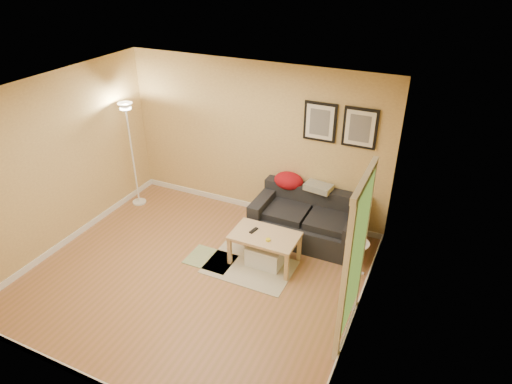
# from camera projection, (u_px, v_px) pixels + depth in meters

# --- Properties ---
(floor) EXTENTS (4.50, 4.50, 0.00)m
(floor) POSITION_uv_depth(u_px,v_px,m) (196.00, 275.00, 6.30)
(floor) COLOR #A56A46
(floor) RESTS_ON ground
(ceiling) EXTENTS (4.50, 4.50, 0.00)m
(ceiling) POSITION_uv_depth(u_px,v_px,m) (181.00, 96.00, 5.03)
(ceiling) COLOR white
(ceiling) RESTS_ON wall_back
(wall_back) EXTENTS (4.50, 0.00, 4.50)m
(wall_back) POSITION_uv_depth(u_px,v_px,m) (255.00, 141.00, 7.24)
(wall_back) COLOR #DEBC71
(wall_back) RESTS_ON ground
(wall_front) EXTENTS (4.50, 0.00, 4.50)m
(wall_front) POSITION_uv_depth(u_px,v_px,m) (72.00, 293.00, 4.08)
(wall_front) COLOR #DEBC71
(wall_front) RESTS_ON ground
(wall_left) EXTENTS (0.00, 4.00, 4.00)m
(wall_left) POSITION_uv_depth(u_px,v_px,m) (58.00, 164.00, 6.49)
(wall_left) COLOR #DEBC71
(wall_left) RESTS_ON ground
(wall_right) EXTENTS (0.00, 4.00, 4.00)m
(wall_right) POSITION_uv_depth(u_px,v_px,m) (364.00, 238.00, 4.83)
(wall_right) COLOR #DEBC71
(wall_right) RESTS_ON ground
(baseboard_back) EXTENTS (4.50, 0.02, 0.10)m
(baseboard_back) POSITION_uv_depth(u_px,v_px,m) (255.00, 206.00, 7.85)
(baseboard_back) COLOR white
(baseboard_back) RESTS_ON ground
(baseboard_front) EXTENTS (4.50, 0.02, 0.10)m
(baseboard_front) POSITION_uv_depth(u_px,v_px,m) (97.00, 382.00, 4.70)
(baseboard_front) COLOR white
(baseboard_front) RESTS_ON ground
(baseboard_left) EXTENTS (0.02, 4.00, 0.10)m
(baseboard_left) POSITION_uv_depth(u_px,v_px,m) (76.00, 234.00, 7.09)
(baseboard_left) COLOR white
(baseboard_left) RESTS_ON ground
(baseboard_right) EXTENTS (0.02, 4.00, 0.10)m
(baseboard_right) POSITION_uv_depth(u_px,v_px,m) (351.00, 322.00, 5.45)
(baseboard_right) COLOR white
(baseboard_right) RESTS_ON ground
(sofa) EXTENTS (1.70, 0.90, 0.75)m
(sofa) POSITION_uv_depth(u_px,v_px,m) (308.00, 218.00, 6.91)
(sofa) COLOR black
(sofa) RESTS_ON ground
(red_throw) EXTENTS (0.48, 0.36, 0.28)m
(red_throw) POSITION_uv_depth(u_px,v_px,m) (289.00, 181.00, 7.15)
(red_throw) COLOR maroon
(red_throw) RESTS_ON sofa
(plaid_throw) EXTENTS (0.45, 0.32, 0.10)m
(plaid_throw) POSITION_uv_depth(u_px,v_px,m) (318.00, 187.00, 6.94)
(plaid_throw) COLOR tan
(plaid_throw) RESTS_ON sofa
(framed_print_left) EXTENTS (0.50, 0.04, 0.60)m
(framed_print_left) POSITION_uv_depth(u_px,v_px,m) (320.00, 122.00, 6.58)
(framed_print_left) COLOR black
(framed_print_left) RESTS_ON wall_back
(framed_print_right) EXTENTS (0.50, 0.04, 0.60)m
(framed_print_right) POSITION_uv_depth(u_px,v_px,m) (360.00, 128.00, 6.36)
(framed_print_right) COLOR black
(framed_print_right) RESTS_ON wall_back
(area_rug) EXTENTS (1.25, 0.85, 0.01)m
(area_rug) POSITION_uv_depth(u_px,v_px,m) (250.00, 267.00, 6.44)
(area_rug) COLOR #B8AF92
(area_rug) RESTS_ON ground
(green_runner) EXTENTS (0.70, 0.50, 0.01)m
(green_runner) POSITION_uv_depth(u_px,v_px,m) (211.00, 259.00, 6.60)
(green_runner) COLOR #668C4C
(green_runner) RESTS_ON ground
(coffee_table) EXTENTS (0.97, 0.60, 0.48)m
(coffee_table) POSITION_uv_depth(u_px,v_px,m) (265.00, 248.00, 6.44)
(coffee_table) COLOR tan
(coffee_table) RESTS_ON ground
(remote_control) EXTENTS (0.08, 0.17, 0.02)m
(remote_control) POSITION_uv_depth(u_px,v_px,m) (254.00, 230.00, 6.41)
(remote_control) COLOR black
(remote_control) RESTS_ON coffee_table
(tape_roll) EXTENTS (0.07, 0.07, 0.03)m
(tape_roll) POSITION_uv_depth(u_px,v_px,m) (268.00, 240.00, 6.19)
(tape_roll) COLOR yellow
(tape_roll) RESTS_ON coffee_table
(storage_bin) EXTENTS (0.53, 0.38, 0.32)m
(storage_bin) POSITION_uv_depth(u_px,v_px,m) (265.00, 255.00, 6.43)
(storage_bin) COLOR white
(storage_bin) RESTS_ON ground
(side_table) EXTENTS (0.33, 0.33, 0.51)m
(side_table) POSITION_uv_depth(u_px,v_px,m) (356.00, 257.00, 6.23)
(side_table) COLOR white
(side_table) RESTS_ON ground
(book_stack) EXTENTS (0.20, 0.24, 0.07)m
(book_stack) POSITION_uv_depth(u_px,v_px,m) (357.00, 240.00, 6.10)
(book_stack) COLOR #323697
(book_stack) RESTS_ON side_table
(floor_lamp) EXTENTS (0.24, 0.24, 1.88)m
(floor_lamp) POSITION_uv_depth(u_px,v_px,m) (133.00, 158.00, 7.63)
(floor_lamp) COLOR white
(floor_lamp) RESTS_ON ground
(doorway) EXTENTS (0.12, 1.01, 2.13)m
(doorway) POSITION_uv_depth(u_px,v_px,m) (354.00, 265.00, 4.87)
(doorway) COLOR white
(doorway) RESTS_ON ground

